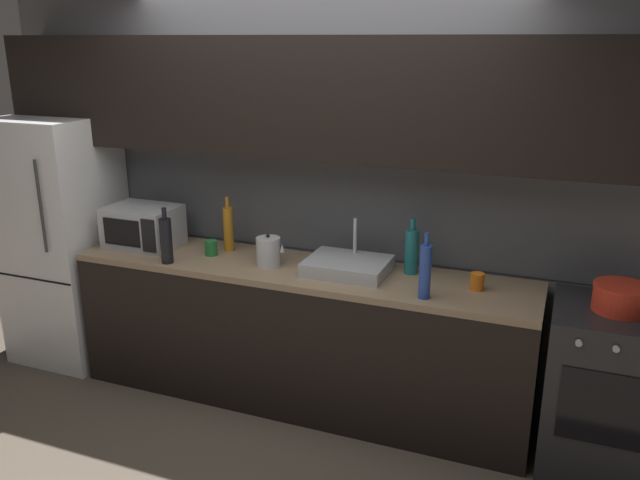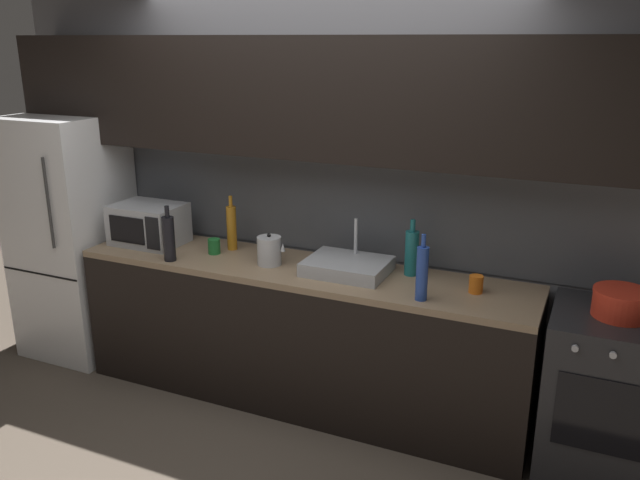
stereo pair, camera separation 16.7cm
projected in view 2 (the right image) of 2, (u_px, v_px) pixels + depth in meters
name	position (u px, v px, depth m)	size (l,w,h in m)	color
ground_plane	(226.00, 479.00, 3.42)	(10.00, 10.00, 0.00)	#4C4238
back_wall	(319.00, 154.00, 3.99)	(4.60, 0.44, 2.50)	slate
counter_run	(299.00, 334.00, 4.06)	(2.86, 0.60, 0.90)	black
refrigerator	(73.00, 237.00, 4.65)	(0.68, 0.69, 1.73)	white
oven_range	(604.00, 395.00, 3.37)	(0.60, 0.62, 0.90)	#232326
microwave	(149.00, 224.00, 4.35)	(0.46, 0.35, 0.27)	#A8AAAF
sink_basin	(347.00, 266.00, 3.82)	(0.48, 0.38, 0.30)	#ADAFB5
kettle	(269.00, 251.00, 3.95)	(0.18, 0.15, 0.20)	#B7BABF
wine_bottle_amber	(232.00, 227.00, 4.22)	(0.06, 0.06, 0.36)	#B27019
wine_bottle_blue	(422.00, 273.00, 3.39)	(0.06, 0.06, 0.36)	#234299
wine_bottle_dark	(169.00, 238.00, 4.00)	(0.08, 0.08, 0.35)	black
wine_bottle_teal	(412.00, 252.00, 3.76)	(0.08, 0.08, 0.34)	#19666B
mug_orange	(476.00, 284.00, 3.52)	(0.08, 0.08, 0.10)	orange
mug_green	(214.00, 246.00, 4.16)	(0.08, 0.08, 0.10)	#1E6B2D
cooking_pot	(621.00, 303.00, 3.21)	(0.28, 0.28, 0.14)	red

